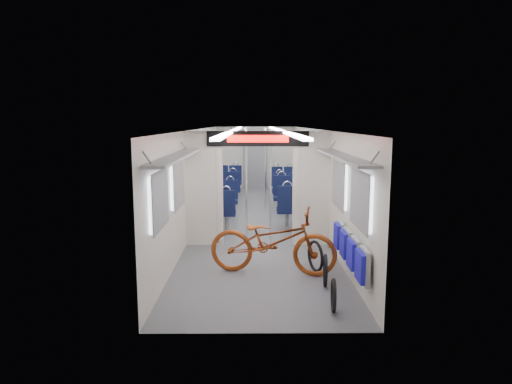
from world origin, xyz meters
The scene contains 14 objects.
carriage centered at (0.00, -0.27, 1.50)m, with size 12.00×12.02×2.31m.
bicycle centered at (0.22, -3.84, 0.55)m, with size 0.73×2.09×1.10m, color #903C14.
flip_bench centered at (1.35, -4.44, 0.58)m, with size 0.12×2.07×0.47m.
bike_hoop_a centered at (0.96, -5.39, 0.20)m, with size 0.45×0.45×0.05m, color black.
bike_hoop_b centered at (0.99, -4.45, 0.23)m, with size 0.51×0.51×0.05m, color black.
bike_hoop_c centered at (0.94, -3.76, 0.24)m, with size 0.53×0.53×0.05m, color black.
seat_bay_near_left centered at (-0.93, -0.01, 0.52)m, with size 0.88×1.93×1.06m.
seat_bay_near_right centered at (0.93, 0.38, 0.55)m, with size 0.93×2.16×1.13m.
seat_bay_far_left centered at (-0.93, 3.62, 0.54)m, with size 0.91×2.07×1.10m.
seat_bay_far_right centered at (0.93, 3.32, 0.53)m, with size 0.90×2.01×1.08m.
stanchion_near_left centered at (-0.23, -1.55, 1.15)m, with size 0.04×0.04×2.30m, color silver.
stanchion_near_right centered at (0.27, -1.65, 1.15)m, with size 0.04×0.04×2.30m, color silver.
stanchion_far_left centered at (-0.31, 2.04, 1.15)m, with size 0.04×0.04×2.30m, color silver.
stanchion_far_right centered at (0.25, 1.69, 1.15)m, with size 0.04×0.04×2.30m, color silver.
Camera 1 is at (-0.11, -11.08, 2.48)m, focal length 32.00 mm.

